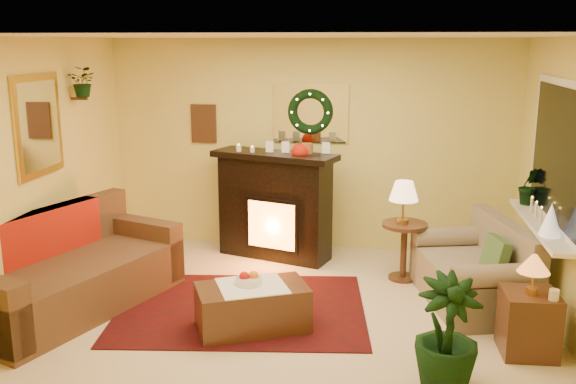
# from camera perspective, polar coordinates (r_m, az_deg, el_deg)

# --- Properties ---
(floor) EXTENTS (5.00, 5.00, 0.00)m
(floor) POSITION_cam_1_polar(r_m,az_deg,el_deg) (6.18, -0.49, -11.18)
(floor) COLOR beige
(floor) RESTS_ON ground
(ceiling) EXTENTS (5.00, 5.00, 0.00)m
(ceiling) POSITION_cam_1_polar(r_m,az_deg,el_deg) (5.63, -0.54, 13.69)
(ceiling) COLOR white
(ceiling) RESTS_ON ground
(wall_back) EXTENTS (5.00, 5.00, 0.00)m
(wall_back) POSITION_cam_1_polar(r_m,az_deg,el_deg) (7.96, 2.01, 4.16)
(wall_back) COLOR #EFD88C
(wall_back) RESTS_ON ground
(wall_front) EXTENTS (5.00, 5.00, 0.00)m
(wall_front) POSITION_cam_1_polar(r_m,az_deg,el_deg) (3.65, -6.05, -6.99)
(wall_front) COLOR #EFD88C
(wall_front) RESTS_ON ground
(wall_left) EXTENTS (4.50, 4.50, 0.00)m
(wall_left) POSITION_cam_1_polar(r_m,az_deg,el_deg) (6.62, -22.41, 1.30)
(wall_left) COLOR #EFD88C
(wall_left) RESTS_ON ground
(wall_right) EXTENTS (4.50, 4.50, 0.00)m
(wall_right) POSITION_cam_1_polar(r_m,az_deg,el_deg) (5.93, 24.12, -0.17)
(wall_right) COLOR #EFD88C
(wall_right) RESTS_ON ground
(area_rug) EXTENTS (2.59, 2.06, 0.01)m
(area_rug) POSITION_cam_1_polar(r_m,az_deg,el_deg) (6.40, -4.17, -10.27)
(area_rug) COLOR maroon
(area_rug) RESTS_ON floor
(sofa) EXTENTS (1.67, 2.40, 0.95)m
(sofa) POSITION_cam_1_polar(r_m,az_deg,el_deg) (6.57, -18.57, -6.36)
(sofa) COLOR brown
(sofa) RESTS_ON floor
(red_throw) EXTENTS (0.83, 1.35, 0.02)m
(red_throw) POSITION_cam_1_polar(r_m,az_deg,el_deg) (6.69, -18.65, -5.79)
(red_throw) COLOR red
(red_throw) RESTS_ON sofa
(fireplace) EXTENTS (1.39, 0.81, 1.21)m
(fireplace) POSITION_cam_1_polar(r_m,az_deg,el_deg) (7.71, -1.17, -1.85)
(fireplace) COLOR black
(fireplace) RESTS_ON floor
(poinsettia) EXTENTS (0.21, 0.21, 0.21)m
(poinsettia) POSITION_cam_1_polar(r_m,az_deg,el_deg) (7.45, 1.11, 3.54)
(poinsettia) COLOR #A91606
(poinsettia) RESTS_ON fireplace
(mantel_candle_a) EXTENTS (0.07, 0.07, 0.20)m
(mantel_candle_a) POSITION_cam_1_polar(r_m,az_deg,el_deg) (7.64, -4.39, 3.44)
(mantel_candle_a) COLOR beige
(mantel_candle_a) RESTS_ON fireplace
(mantel_candle_b) EXTENTS (0.06, 0.06, 0.17)m
(mantel_candle_b) POSITION_cam_1_polar(r_m,az_deg,el_deg) (7.58, -3.19, 3.37)
(mantel_candle_b) COLOR silver
(mantel_candle_b) RESTS_ON fireplace
(mantel_mirror) EXTENTS (0.92, 0.02, 0.72)m
(mantel_mirror) POSITION_cam_1_polar(r_m,az_deg,el_deg) (7.88, 2.02, 7.01)
(mantel_mirror) COLOR white
(mantel_mirror) RESTS_ON wall_back
(wreath) EXTENTS (0.55, 0.11, 0.55)m
(wreath) POSITION_cam_1_polar(r_m,az_deg,el_deg) (7.84, 1.99, 7.12)
(wreath) COLOR #194719
(wreath) RESTS_ON wall_back
(wall_art) EXTENTS (0.32, 0.03, 0.48)m
(wall_art) POSITION_cam_1_polar(r_m,az_deg,el_deg) (8.16, -7.50, 6.05)
(wall_art) COLOR #381E11
(wall_art) RESTS_ON wall_back
(gold_mirror) EXTENTS (0.03, 0.84, 1.00)m
(gold_mirror) POSITION_cam_1_polar(r_m,az_deg,el_deg) (6.80, -21.32, 5.54)
(gold_mirror) COLOR gold
(gold_mirror) RESTS_ON wall_left
(hanging_plant) EXTENTS (0.33, 0.28, 0.36)m
(hanging_plant) POSITION_cam_1_polar(r_m,az_deg,el_deg) (7.37, -17.64, 8.07)
(hanging_plant) COLOR #194719
(hanging_plant) RESTS_ON wall_left
(loveseat) EXTENTS (1.16, 1.60, 0.83)m
(loveseat) POSITION_cam_1_polar(r_m,az_deg,el_deg) (6.64, 16.05, -6.07)
(loveseat) COLOR gray
(loveseat) RESTS_ON floor
(window_frame) EXTENTS (0.03, 1.86, 1.36)m
(window_frame) POSITION_cam_1_polar(r_m,az_deg,el_deg) (6.40, 22.92, 3.15)
(window_frame) COLOR white
(window_frame) RESTS_ON wall_right
(window_glass) EXTENTS (0.02, 1.70, 1.22)m
(window_glass) POSITION_cam_1_polar(r_m,az_deg,el_deg) (6.39, 22.79, 3.15)
(window_glass) COLOR black
(window_glass) RESTS_ON wall_right
(window_sill) EXTENTS (0.22, 1.86, 0.04)m
(window_sill) POSITION_cam_1_polar(r_m,az_deg,el_deg) (6.51, 21.49, -2.70)
(window_sill) COLOR white
(window_sill) RESTS_ON wall_right
(mini_tree) EXTENTS (0.19, 0.19, 0.29)m
(mini_tree) POSITION_cam_1_polar(r_m,az_deg,el_deg) (6.06, 22.32, -2.27)
(mini_tree) COLOR white
(mini_tree) RESTS_ON window_sill
(sill_plant) EXTENTS (0.29, 0.23, 0.53)m
(sill_plant) POSITION_cam_1_polar(r_m,az_deg,el_deg) (7.13, 20.67, 0.47)
(sill_plant) COLOR #194F1C
(sill_plant) RESTS_ON window_sill
(side_table_round) EXTENTS (0.58, 0.58, 0.64)m
(side_table_round) POSITION_cam_1_polar(r_m,az_deg,el_deg) (7.15, 10.24, -5.16)
(side_table_round) COLOR #4B2C19
(side_table_round) RESTS_ON floor
(lamp_cream) EXTENTS (0.31, 0.31, 0.48)m
(lamp_cream) POSITION_cam_1_polar(r_m,az_deg,el_deg) (6.97, 10.22, -0.89)
(lamp_cream) COLOR #FFC793
(lamp_cream) RESTS_ON side_table_round
(end_table_square) EXTENTS (0.46, 0.46, 0.54)m
(end_table_square) POSITION_cam_1_polar(r_m,az_deg,el_deg) (5.80, 20.59, -10.85)
(end_table_square) COLOR black
(end_table_square) RESTS_ON floor
(lamp_tiffany) EXTENTS (0.26, 0.26, 0.39)m
(lamp_tiffany) POSITION_cam_1_polar(r_m,az_deg,el_deg) (5.60, 20.98, -6.53)
(lamp_tiffany) COLOR orange
(lamp_tiffany) RESTS_ON end_table_square
(coffee_table) EXTENTS (1.12, 0.90, 0.41)m
(coffee_table) POSITION_cam_1_polar(r_m,az_deg,el_deg) (5.90, -3.19, -10.21)
(coffee_table) COLOR #3B1C12
(coffee_table) RESTS_ON floor
(fruit_bowl) EXTENTS (0.24, 0.24, 0.05)m
(fruit_bowl) POSITION_cam_1_polar(r_m,az_deg,el_deg) (5.85, -3.53, -7.89)
(fruit_bowl) COLOR white
(fruit_bowl) RESTS_ON coffee_table
(floor_palm) EXTENTS (1.93, 1.93, 2.63)m
(floor_palm) POSITION_cam_1_polar(r_m,az_deg,el_deg) (5.02, 13.94, -11.97)
(floor_palm) COLOR #173819
(floor_palm) RESTS_ON floor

